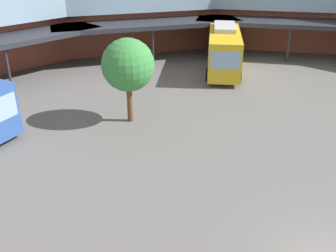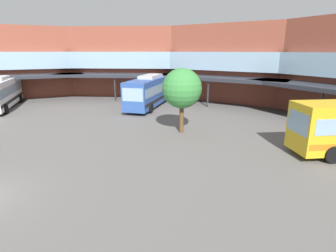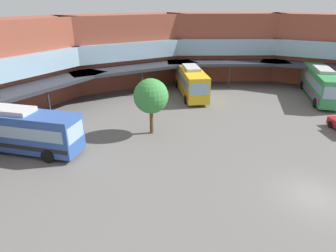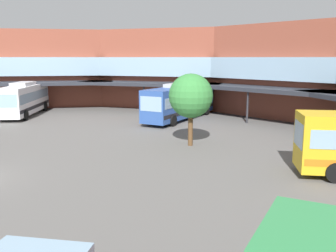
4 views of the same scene
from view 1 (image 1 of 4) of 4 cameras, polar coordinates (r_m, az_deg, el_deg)
The scene contains 3 objects.
station_building at distance 29.84m, azimuth -10.39°, elevation 15.09°, with size 73.38×36.90×10.09m.
bus_3 at distance 35.11m, azimuth 8.34°, elevation 11.70°, with size 8.74×10.35×3.88m.
plaza_tree at distance 23.55m, azimuth -6.01°, elevation 9.03°, with size 3.27×3.27×5.38m.
Camera 1 is at (-10.36, -5.40, 10.68)m, focal length 40.66 mm.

